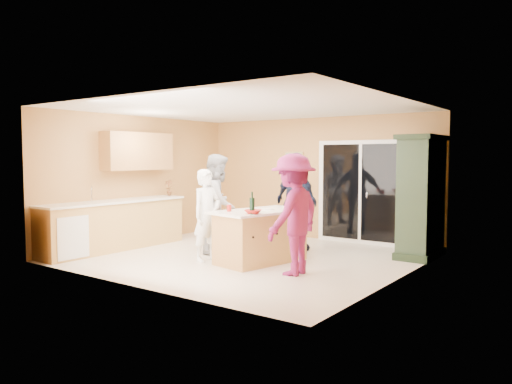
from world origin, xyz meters
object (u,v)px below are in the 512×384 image
Objects in this scene: green_hutch at (421,198)px; woman_navy at (296,202)px; woman_grey at (219,203)px; kitchen_island at (261,238)px; woman_white at (207,215)px; woman_magenta at (294,214)px.

green_hutch reaches higher than woman_navy.
kitchen_island is at bearing -130.55° from woman_grey.
woman_white is at bearing 178.93° from woman_grey.
woman_white is 1.87m from woman_navy.
woman_white is at bearing 86.60° from woman_navy.
woman_white is at bearing -139.20° from green_hutch.
green_hutch is 2.23m from woman_navy.
green_hutch is at bearing -88.78° from woman_grey.
woman_navy reaches higher than kitchen_island.
woman_magenta is at bearing -115.17° from green_hutch.
woman_navy reaches higher than woman_grey.
woman_white is at bearing -139.38° from kitchen_island.
kitchen_island is 1.16× the size of woman_white.
woman_white is 0.84× the size of woman_navy.
woman_grey and woman_magenta have the same top height.
woman_magenta is (2.05, -0.69, -0.00)m from woman_grey.
green_hutch is at bearing -142.05° from woman_navy.
woman_white is (-2.83, -2.44, -0.26)m from green_hutch.
kitchen_island is at bearing -135.59° from green_hutch.
kitchen_island is 1.00× the size of woman_grey.
woman_navy is at bearing 104.78° from kitchen_island.
kitchen_island is 1.11m from woman_magenta.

